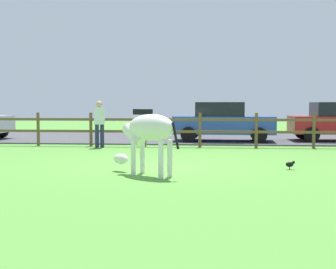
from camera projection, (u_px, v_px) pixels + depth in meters
The scene contains 7 objects.
ground_plane at pixel (161, 166), 10.90m from camera, with size 60.00×60.00×0.00m, color #549338.
parking_asphalt at pixel (182, 137), 20.15m from camera, with size 28.00×7.40×0.05m, color #47474C.
paddock_fence at pixel (172, 127), 15.84m from camera, with size 21.86×0.11×1.22m.
zebra at pixel (148, 132), 9.40m from camera, with size 1.65×1.33×1.41m.
crow_on_grass at pixel (290, 164), 10.30m from camera, with size 0.21×0.10×0.20m.
parked_car_blue at pixel (223, 121), 17.84m from camera, with size 4.08×2.05×1.56m.
visitor_near_fence at pixel (99, 122), 15.54m from camera, with size 0.41×0.32×1.64m.
Camera 1 is at (1.13, -10.77, 1.50)m, focal length 47.45 mm.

